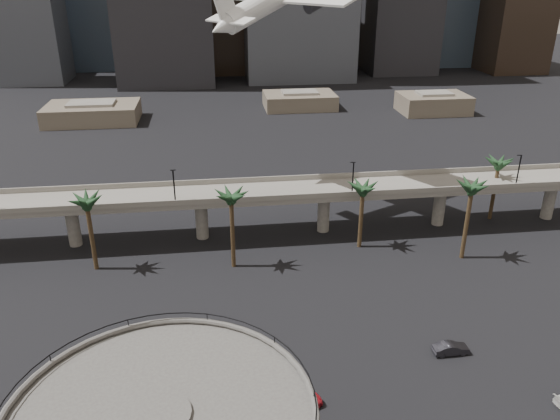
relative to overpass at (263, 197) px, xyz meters
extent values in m
cylinder|color=#494745|center=(-13.00, -59.00, 8.44)|extent=(22.00, 22.00, 0.45)
torus|color=#494745|center=(-13.00, -59.00, 8.91)|extent=(22.20, 22.20, 0.50)
torus|color=black|center=(-13.00, -59.00, 9.71)|extent=(21.80, 21.80, 0.10)
cube|color=slate|center=(0.00, 0.00, 0.66)|extent=(130.00, 9.00, 0.90)
cube|color=slate|center=(0.00, -4.50, 1.56)|extent=(130.00, 0.30, 1.00)
cube|color=slate|center=(0.00, 4.50, 1.56)|extent=(130.00, 0.30, 1.00)
cylinder|color=slate|center=(-33.00, 0.00, -3.54)|extent=(2.20, 2.20, 8.00)
cylinder|color=slate|center=(-11.00, 0.00, -3.54)|extent=(2.20, 2.20, 8.00)
cylinder|color=slate|center=(11.00, 0.00, -3.54)|extent=(2.20, 2.20, 8.00)
cylinder|color=slate|center=(33.00, 0.00, -3.54)|extent=(2.20, 2.20, 8.00)
cylinder|color=slate|center=(55.00, 0.00, -3.54)|extent=(2.20, 2.20, 8.00)
cylinder|color=black|center=(-15.00, -4.00, 4.16)|extent=(0.24, 0.24, 6.00)
cylinder|color=black|center=(15.00, -4.00, 4.16)|extent=(0.24, 0.24, 6.00)
cylinder|color=black|center=(45.00, -4.00, 4.16)|extent=(0.24, 0.24, 6.00)
cylinder|color=#46361E|center=(-6.00, -11.00, -1.26)|extent=(0.70, 0.70, 12.15)
ellipsoid|color=#19381D|center=(-6.00, -11.00, 5.21)|extent=(4.40, 4.40, 2.00)
cylinder|color=#46361E|center=(16.00, -7.00, -1.94)|extent=(0.70, 0.70, 10.80)
ellipsoid|color=#19381D|center=(16.00, -7.00, 3.86)|extent=(4.40, 4.40, 2.00)
cylinder|color=#46361E|center=(32.00, -13.00, -1.04)|extent=(0.70, 0.70, 12.60)
ellipsoid|color=#19381D|center=(32.00, -13.00, 5.66)|extent=(4.40, 4.40, 2.00)
cylinder|color=#46361E|center=(44.00, 1.00, -1.71)|extent=(0.70, 0.70, 11.25)
ellipsoid|color=#19381D|center=(44.00, 1.00, 4.31)|extent=(4.40, 4.40, 2.00)
cylinder|color=#46361E|center=(-28.00, -9.00, -1.49)|extent=(0.70, 0.70, 11.70)
ellipsoid|color=#19381D|center=(-28.00, -9.00, 4.76)|extent=(4.40, 4.40, 2.00)
cube|color=brown|center=(-45.00, 85.00, -4.59)|extent=(28.00, 18.00, 5.50)
cube|color=slate|center=(-45.00, 85.00, -1.44)|extent=(14.00, 9.00, 0.80)
cube|color=brown|center=(22.00, 95.00, -4.84)|extent=(24.00, 16.00, 5.00)
cube|color=slate|center=(22.00, 95.00, -1.94)|extent=(12.00, 8.00, 0.80)
cube|color=brown|center=(65.00, 83.00, -4.34)|extent=(22.00, 15.00, 6.00)
cube|color=slate|center=(65.00, 83.00, -0.94)|extent=(11.00, 7.50, 0.80)
cube|color=#364454|center=(-55.00, 190.00, 16.21)|extent=(30.00, 30.00, 47.09)
cube|color=gray|center=(55.00, 185.00, 13.26)|extent=(24.00, 24.00, 41.21)
cube|color=black|center=(130.00, 155.00, 21.11)|extent=(26.00, 26.00, 56.90)
cube|color=gray|center=(18.00, 205.00, 11.30)|extent=(22.00, 22.00, 37.28)
cone|color=silver|center=(-6.08, 5.15, 28.09)|extent=(5.85, 5.50, 4.53)
cube|color=silver|center=(-4.51, 6.20, 29.22)|extent=(8.09, 10.38, 1.13)
cube|color=silver|center=(-5.37, 5.63, 32.07)|extent=(4.58, 3.24, 6.75)
cylinder|color=#29292E|center=(3.90, 18.95, 31.54)|extent=(5.35, 4.57, 3.57)
cylinder|color=#29292E|center=(10.49, 9.08, 31.54)|extent=(5.35, 4.57, 3.57)
imported|color=red|center=(-0.19, -43.32, -6.51)|extent=(5.22, 3.40, 1.65)
imported|color=black|center=(19.95, -36.45, -6.58)|extent=(4.66, 1.73, 1.52)
camera|label=1|loc=(-8.40, -88.56, 37.21)|focal=35.00mm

